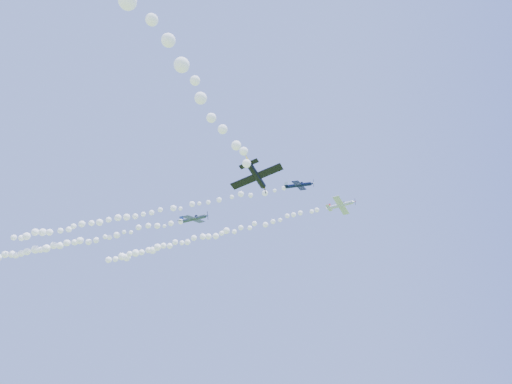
% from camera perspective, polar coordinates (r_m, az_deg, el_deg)
% --- Properties ---
extents(plane_white, '(7.34, 7.68, 2.11)m').
position_cam_1_polar(plane_white, '(104.21, 11.26, -1.72)').
color(plane_white, silver).
extents(smoke_trail_white, '(71.00, 24.49, 3.09)m').
position_cam_1_polar(smoke_trail_white, '(120.04, -6.84, -6.02)').
color(smoke_trail_white, white).
extents(plane_navy, '(6.92, 7.16, 2.45)m').
position_cam_1_polar(plane_navy, '(95.15, 5.77, 0.92)').
color(plane_navy, black).
extents(smoke_trail_navy, '(80.97, 15.75, 2.72)m').
position_cam_1_polar(smoke_trail_navy, '(112.26, -15.93, -3.07)').
color(smoke_trail_navy, white).
extents(plane_grey, '(7.71, 8.00, 2.35)m').
position_cam_1_polar(plane_grey, '(101.08, -8.29, -3.54)').
color(plane_grey, '#384452').
extents(smoke_trail_grey, '(65.21, 15.41, 3.40)m').
position_cam_1_polar(smoke_trail_grey, '(121.84, -23.03, -6.22)').
color(smoke_trail_grey, white).
extents(plane_black, '(7.76, 7.48, 2.60)m').
position_cam_1_polar(plane_black, '(61.50, 0.06, 2.17)').
color(plane_black, black).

